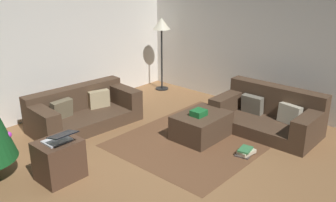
% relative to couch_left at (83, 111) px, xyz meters
% --- Properties ---
extents(ground_plane, '(6.40, 6.40, 0.00)m').
position_rel_couch_left_xyz_m(ground_plane, '(-0.35, -2.24, -0.25)').
color(ground_plane, brown).
extents(rear_partition, '(6.40, 0.12, 2.60)m').
position_rel_couch_left_xyz_m(rear_partition, '(-0.35, 0.90, 1.05)').
color(rear_partition, silver).
rests_on(rear_partition, ground_plane).
extents(corner_partition, '(0.12, 6.40, 2.60)m').
position_rel_couch_left_xyz_m(corner_partition, '(2.79, -2.24, 1.05)').
color(corner_partition, silver).
rests_on(corner_partition, ground_plane).
extents(couch_left, '(1.83, 1.00, 0.62)m').
position_rel_couch_left_xyz_m(couch_left, '(0.00, 0.00, 0.00)').
color(couch_left, '#473323').
rests_on(couch_left, ground_plane).
extents(couch_right, '(0.92, 1.65, 0.70)m').
position_rel_couch_left_xyz_m(couch_right, '(1.90, -2.43, 0.01)').
color(couch_right, '#473323').
rests_on(couch_right, ground_plane).
extents(ottoman, '(0.86, 0.63, 0.39)m').
position_rel_couch_left_xyz_m(ottoman, '(0.95, -1.78, -0.06)').
color(ottoman, '#473323').
rests_on(ottoman, ground_plane).
extents(gift_box, '(0.22, 0.19, 0.09)m').
position_rel_couch_left_xyz_m(gift_box, '(0.86, -1.78, 0.18)').
color(gift_box, '#19662D').
rests_on(gift_box, ottoman).
extents(tv_remote, '(0.11, 0.17, 0.02)m').
position_rel_couch_left_xyz_m(tv_remote, '(1.07, -1.69, 0.15)').
color(tv_remote, black).
rests_on(tv_remote, ottoman).
extents(side_table, '(0.52, 0.44, 0.51)m').
position_rel_couch_left_xyz_m(side_table, '(-1.20, -1.18, 0.00)').
color(side_table, '#4C3323').
rests_on(side_table, ground_plane).
extents(laptop, '(0.31, 0.39, 0.17)m').
position_rel_couch_left_xyz_m(laptop, '(-1.20, -1.24, 0.32)').
color(laptop, silver).
rests_on(laptop, side_table).
extents(book_stack, '(0.29, 0.25, 0.10)m').
position_rel_couch_left_xyz_m(book_stack, '(0.89, -2.61, -0.20)').
color(book_stack, '#4C423D').
rests_on(book_stack, ground_plane).
extents(corner_lamp, '(0.36, 0.36, 1.55)m').
position_rel_couch_left_xyz_m(corner_lamp, '(2.32, 0.33, 1.06)').
color(corner_lamp, black).
rests_on(corner_lamp, ground_plane).
extents(area_rug, '(2.60, 2.00, 0.01)m').
position_rel_couch_left_xyz_m(area_rug, '(0.95, -1.78, -0.25)').
color(area_rug, brown).
rests_on(area_rug, ground_plane).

